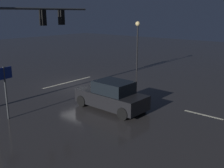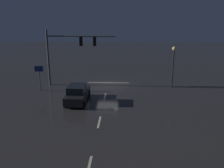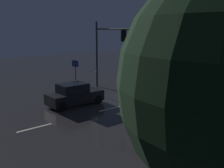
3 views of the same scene
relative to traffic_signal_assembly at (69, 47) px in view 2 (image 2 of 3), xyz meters
name	(u,v)px [view 2 (image 2 of 3)]	position (x,y,z in m)	size (l,w,h in m)	color
ground_plane	(107,86)	(-4.31, 0.07, -4.46)	(80.00, 80.00, 0.00)	#2D2B2B
traffic_signal_assembly	(69,47)	(0.00, 0.00, 0.00)	(7.86, 0.47, 6.44)	#383A3D
lane_dash_far	(105,97)	(-4.31, 4.07, -4.45)	(2.20, 0.16, 0.01)	beige
lane_dash_mid	(99,122)	(-4.31, 10.07, -4.45)	(2.20, 0.16, 0.01)	beige
lane_dash_near	(89,167)	(-4.31, 16.07, -4.45)	(2.20, 0.16, 0.01)	beige
stop_bar	(108,83)	(-4.31, -1.19, -4.45)	(5.00, 0.16, 0.01)	beige
car_approaching	(77,94)	(-1.76, 5.56, -3.66)	(1.99, 4.40, 1.70)	black
street_lamp_left_kerb	(174,59)	(-11.72, 0.37, -1.14)	(0.44, 0.44, 4.70)	black
route_sign	(39,73)	(2.94, 2.33, -2.42)	(0.90, 0.14, 2.83)	#383A3D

